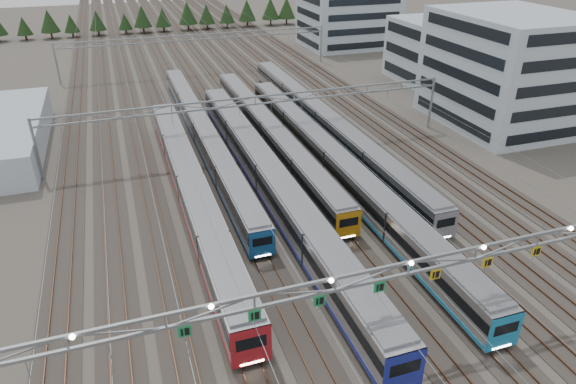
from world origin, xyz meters
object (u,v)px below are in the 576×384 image
object	(u,v)px
train_f	(324,122)
west_shed	(5,135)
train_e	(334,163)
gantry_near	(409,272)
train_b	(203,133)
train_c	(269,178)
depot_bldg_north	(348,19)
depot_bldg_south	(507,70)
gantry_mid	(255,107)
depot_bldg_mid	(435,51)
train_a	(191,189)
train_d	(269,132)
gantry_far	(198,42)

from	to	relation	value
train_f	west_shed	xyz separation A→B (m)	(-44.52, 9.03, 0.18)
train_e	gantry_near	xyz separation A→B (m)	(-6.80, -28.30, 4.96)
train_b	train_c	size ratio (longest dim) A/B	0.99
train_b	depot_bldg_north	xyz separation A→B (m)	(47.74, 54.58, 4.79)
train_c	depot_bldg_south	xyz separation A→B (m)	(42.27, 12.05, 6.18)
gantry_mid	depot_bldg_mid	xyz separation A→B (m)	(43.47, 23.34, -0.45)
depot_bldg_south	depot_bldg_north	distance (m)	60.24
gantry_mid	depot_bldg_mid	bearing A→B (deg)	28.23
train_f	gantry_near	world-z (taller)	gantry_near
depot_bldg_south	train_f	bearing A→B (deg)	172.40
train_b	train_e	world-z (taller)	train_e
train_a	train_b	distance (m)	18.00
west_shed	depot_bldg_mid	bearing A→B (deg)	8.77
gantry_near	train_f	bearing A→B (deg)	75.14
gantry_near	depot_bldg_mid	xyz separation A→B (m)	(43.52, 63.46, -1.15)
west_shed	train_c	bearing A→B (deg)	-38.78
train_e	train_f	distance (m)	14.97
train_e	train_f	size ratio (longest dim) A/B	1.00
train_e	depot_bldg_mid	xyz separation A→B (m)	(36.72, 35.16, 3.82)
train_d	train_b	bearing A→B (deg)	160.29
train_a	west_shed	distance (m)	33.06
train_f	gantry_far	world-z (taller)	gantry_far
depot_bldg_south	train_e	bearing A→B (deg)	-162.57
train_c	west_shed	bearing A→B (deg)	141.22
gantry_mid	depot_bldg_north	size ratio (longest dim) A/B	2.56
gantry_mid	train_f	bearing A→B (deg)	12.36
gantry_far	west_shed	size ratio (longest dim) A/B	1.88
train_b	train_f	size ratio (longest dim) A/B	0.97
depot_bldg_mid	depot_bldg_north	distance (m)	35.60
train_c	depot_bldg_north	bearing A→B (deg)	59.11
train_b	train_c	xyz separation A→B (m)	(4.50, -17.69, 0.33)
train_b	train_e	size ratio (longest dim) A/B	0.97
depot_bldg_north	train_b	bearing A→B (deg)	-131.18
train_e	gantry_near	size ratio (longest dim) A/B	1.12
train_d	depot_bldg_north	size ratio (longest dim) A/B	2.45
gantry_mid	gantry_far	xyz separation A→B (m)	(0.00, 45.00, 0.00)
train_e	west_shed	world-z (taller)	west_shed
train_e	train_c	bearing A→B (deg)	-169.87
train_b	depot_bldg_north	size ratio (longest dim) A/B	2.78
train_a	west_shed	size ratio (longest dim) A/B	1.71
train_c	train_f	world-z (taller)	train_c
west_shed	train_f	bearing A→B (deg)	-11.47
train_a	train_e	distance (m)	18.05
gantry_far	depot_bldg_mid	world-z (taller)	depot_bldg_mid
depot_bldg_south	depot_bldg_mid	distance (m)	25.08
train_c	depot_bldg_south	bearing A→B (deg)	15.92
depot_bldg_south	west_shed	size ratio (longest dim) A/B	0.73
train_d	gantry_far	size ratio (longest dim) A/B	0.96
train_f	gantry_mid	distance (m)	12.29
gantry_far	depot_bldg_mid	size ratio (longest dim) A/B	3.52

